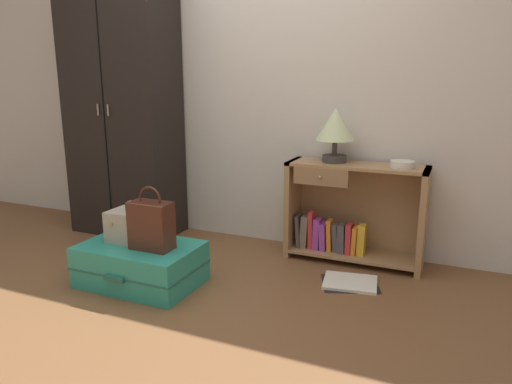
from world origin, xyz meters
The scene contains 11 objects.
ground_plane centered at (0.00, 0.00, 0.00)m, with size 9.00×9.00×0.00m, color brown.
back_wall centered at (0.00, 1.50, 1.30)m, with size 6.40×0.10×2.60m, color beige.
wardrobe centered at (-1.17, 1.20, 1.05)m, with size 0.90×0.47×2.10m.
bookshelf centered at (0.72, 1.28, 0.34)m, with size 0.97×0.32×0.71m.
table_lamp centered at (0.60, 1.28, 0.96)m, with size 0.27×0.27×0.38m.
bowl centered at (1.07, 1.24, 0.74)m, with size 0.16×0.16×0.05m, color silver.
suitcase_large centered at (-0.40, 0.33, 0.13)m, with size 0.75×0.51×0.26m.
train_case centered at (-0.47, 0.37, 0.37)m, with size 0.30×0.23×0.27m.
handbag centered at (-0.28, 0.31, 0.42)m, with size 0.26×0.14×0.40m.
bottle centered at (-0.91, 0.28, 0.08)m, with size 0.08×0.08×0.18m.
open_book_on_floor centered at (0.84, 0.86, 0.01)m, with size 0.43×0.39×0.02m.
Camera 1 is at (1.42, -1.98, 1.29)m, focal length 33.31 mm.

